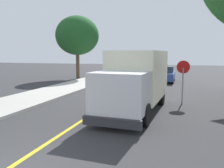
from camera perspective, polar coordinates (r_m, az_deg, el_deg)
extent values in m
cube|color=gold|center=(15.56, 0.01, -4.04)|extent=(0.16, 56.00, 0.01)
cube|color=#F2EDCC|center=(13.40, 6.62, 2.27)|extent=(2.67, 5.12, 2.60)
cube|color=silver|center=(10.11, 1.97, -1.91)|extent=(2.38, 2.12, 1.70)
cube|color=#1E2D3D|center=(9.21, 0.25, -0.47)|extent=(2.04, 0.19, 0.75)
cube|color=#2D2D33|center=(9.34, -0.13, -9.17)|extent=(2.41, 0.33, 0.36)
cylinder|color=black|center=(10.23, 7.95, -7.31)|extent=(0.35, 1.01, 1.00)
cylinder|color=black|center=(10.85, -3.03, -6.40)|extent=(0.35, 1.01, 1.00)
cylinder|color=black|center=(14.61, 11.69, -2.95)|extent=(0.35, 1.01, 1.00)
cylinder|color=black|center=(15.05, 3.75, -2.52)|extent=(0.35, 1.01, 1.00)
cube|color=silver|center=(18.99, 8.58, -0.07)|extent=(1.92, 4.45, 0.76)
cube|color=#1E2D3D|center=(19.06, 8.68, 2.08)|extent=(1.63, 1.84, 0.64)
cylinder|color=black|center=(17.57, 10.58, -1.79)|extent=(0.24, 0.65, 0.64)
cylinder|color=black|center=(17.77, 5.50, -1.60)|extent=(0.24, 0.65, 0.64)
cylinder|color=black|center=(20.35, 11.24, -0.57)|extent=(0.24, 0.65, 0.64)
cylinder|color=black|center=(20.52, 6.84, -0.41)|extent=(0.24, 0.65, 0.64)
cube|color=#2D4793|center=(26.32, 12.69, 1.89)|extent=(1.82, 4.41, 0.76)
cube|color=#1E2D3D|center=(26.41, 12.76, 3.43)|extent=(1.59, 1.81, 0.64)
cylinder|color=black|center=(24.90, 14.22, 0.78)|extent=(0.22, 0.64, 0.64)
cylinder|color=black|center=(25.03, 10.61, 0.91)|extent=(0.22, 0.64, 0.64)
cylinder|color=black|center=(27.70, 14.53, 1.41)|extent=(0.22, 0.64, 0.64)
cylinder|color=black|center=(27.82, 11.28, 1.53)|extent=(0.22, 0.64, 0.64)
cylinder|color=gray|center=(15.14, 16.48, -0.45)|extent=(0.08, 0.08, 2.20)
cylinder|color=red|center=(15.06, 16.64, 3.90)|extent=(0.76, 0.03, 0.76)
cylinder|color=white|center=(15.08, 16.64, 3.91)|extent=(0.80, 0.02, 0.80)
cylinder|color=brown|center=(29.29, -8.15, 4.19)|extent=(0.42, 0.42, 2.98)
ellipsoid|color=#1E5123|center=(29.32, -8.28, 11.38)|extent=(5.14, 5.14, 4.63)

